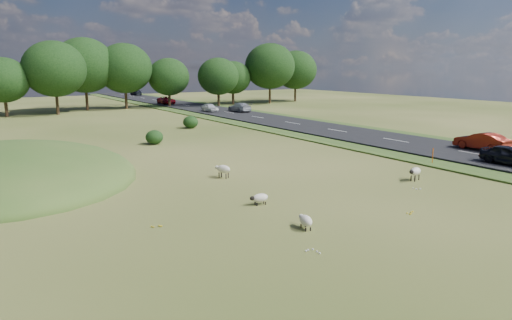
% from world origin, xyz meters
% --- Properties ---
extents(ground, '(160.00, 160.00, 0.00)m').
position_xyz_m(ground, '(0.00, 20.00, 0.00)').
color(ground, '#374C17').
rests_on(ground, ground).
extents(mound, '(16.00, 20.00, 4.00)m').
position_xyz_m(mound, '(-12.00, 12.00, 0.00)').
color(mound, '#33561E').
rests_on(mound, ground).
extents(road, '(8.00, 150.00, 0.25)m').
position_xyz_m(road, '(20.00, 30.00, 0.12)').
color(road, black).
rests_on(road, ground).
extents(treeline, '(96.28, 14.66, 11.70)m').
position_xyz_m(treeline, '(-1.06, 55.44, 6.57)').
color(treeline, black).
rests_on(treeline, ground).
extents(shrubs, '(25.17, 14.61, 1.50)m').
position_xyz_m(shrubs, '(-3.10, 27.36, 0.71)').
color(shrubs, black).
rests_on(shrubs, ground).
extents(marker_post, '(0.06, 0.06, 1.20)m').
position_xyz_m(marker_post, '(14.61, -0.04, 0.60)').
color(marker_post, '#D8590C').
rests_on(marker_post, ground).
extents(sheep_0, '(0.68, 1.12, 0.62)m').
position_xyz_m(sheep_0, '(-1.64, -5.77, 0.39)').
color(sheep_0, beige).
rests_on(sheep_0, ground).
extents(sheep_1, '(1.21, 0.72, 0.85)m').
position_xyz_m(sheep_1, '(9.51, -2.59, 0.59)').
color(sheep_1, beige).
rests_on(sheep_1, ground).
extents(sheep_2, '(1.05, 0.54, 0.60)m').
position_xyz_m(sheep_2, '(-1.39, -1.72, 0.38)').
color(sheep_2, beige).
rests_on(sheep_2, ground).
extents(sheep_3, '(0.85, 1.21, 0.84)m').
position_xyz_m(sheep_3, '(-0.21, 4.42, 0.59)').
color(sheep_3, beige).
rests_on(sheep_3, ground).
extents(car_0, '(1.80, 4.44, 1.29)m').
position_xyz_m(car_0, '(21.90, 90.27, 0.89)').
color(car_0, black).
rests_on(car_0, road).
extents(car_1, '(1.49, 3.71, 1.26)m').
position_xyz_m(car_1, '(18.10, 42.73, 0.88)').
color(car_1, white).
rests_on(car_1, road).
extents(car_2, '(1.93, 4.75, 1.38)m').
position_xyz_m(car_2, '(21.90, 40.12, 0.94)').
color(car_2, '#B6B9BE').
rests_on(car_2, road).
extents(car_3, '(1.58, 3.93, 1.34)m').
position_xyz_m(car_3, '(18.10, -3.71, 0.92)').
color(car_3, black).
rests_on(car_3, road).
extents(car_4, '(1.52, 4.37, 1.44)m').
position_xyz_m(car_4, '(21.90, 0.73, 0.97)').
color(car_4, maroon).
rests_on(car_4, road).
extents(car_5, '(2.22, 4.82, 1.34)m').
position_xyz_m(car_5, '(18.10, 60.72, 0.92)').
color(car_5, maroon).
rests_on(car_5, road).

